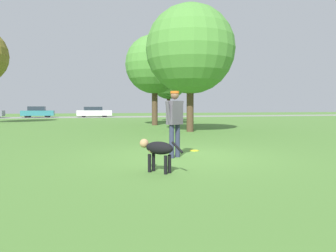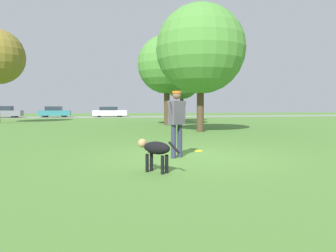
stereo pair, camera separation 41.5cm
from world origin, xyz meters
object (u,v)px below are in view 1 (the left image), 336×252
object	(u,v)px
tree_mid_center	(155,65)
parked_car_teal	(38,112)
tree_far_right	(169,81)
person	(175,118)
tree_near_right	(190,49)
dog	(157,149)
parked_car_white	(94,112)
frisbee	(194,151)

from	to	relation	value
tree_mid_center	parked_car_teal	bearing A→B (deg)	116.85
tree_far_right	person	bearing A→B (deg)	-105.02
tree_near_right	tree_far_right	bearing A→B (deg)	79.83
dog	parked_car_white	distance (m)	36.98
dog	tree_mid_center	distance (m)	17.67
tree_mid_center	parked_car_teal	xyz separation A→B (m)	(-10.27, 20.29, -3.72)
person	dog	bearing A→B (deg)	-150.97
tree_near_right	tree_mid_center	size ratio (longest dim) A/B	1.04
frisbee	tree_near_right	world-z (taller)	tree_near_right
tree_far_right	dog	bearing A→B (deg)	-106.00
dog	frisbee	xyz separation A→B (m)	(1.85, 2.90, -0.47)
dog	parked_car_white	world-z (taller)	parked_car_white
person	parked_car_white	world-z (taller)	person
tree_mid_center	parked_car_white	world-z (taller)	tree_mid_center
tree_near_right	dog	bearing A→B (deg)	-112.66
frisbee	parked_car_teal	world-z (taller)	parked_car_teal
person	tree_mid_center	distance (m)	15.66
person	parked_car_white	xyz separation A→B (m)	(-0.51, 35.19, -0.40)
person	tree_far_right	bearing A→B (deg)	40.70
tree_near_right	person	bearing A→B (deg)	-111.77
parked_car_teal	parked_car_white	bearing A→B (deg)	-0.33
dog	tree_mid_center	bearing A→B (deg)	-55.34
tree_near_right	parked_car_teal	world-z (taller)	tree_near_right
frisbee	parked_car_teal	bearing A→B (deg)	103.63
dog	parked_car_teal	world-z (taller)	parked_car_teal
tree_near_right	parked_car_teal	size ratio (longest dim) A/B	1.76
parked_car_teal	tree_near_right	bearing A→B (deg)	-67.63
person	parked_car_white	distance (m)	35.20
frisbee	tree_far_right	xyz separation A→B (m)	(4.65, 19.78, 3.67)
tree_far_right	parked_car_white	world-z (taller)	tree_far_right
person	tree_near_right	size ratio (longest dim) A/B	0.26
person	tree_mid_center	world-z (taller)	tree_mid_center
parked_car_white	tree_mid_center	bearing A→B (deg)	-82.01
person	parked_car_white	size ratio (longest dim) A/B	0.40
parked_car_white	dog	bearing A→B (deg)	-92.31
parked_car_teal	frisbee	bearing A→B (deg)	-75.72
tree_far_right	parked_car_white	xyz separation A→B (m)	(-6.12, 14.30, -3.03)
dog	frisbee	distance (m)	3.47
tree_mid_center	tree_far_right	bearing A→B (deg)	65.60
tree_near_right	tree_mid_center	distance (m)	6.59
frisbee	tree_mid_center	bearing A→B (deg)	81.89
parked_car_teal	parked_car_white	world-z (taller)	parked_car_teal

